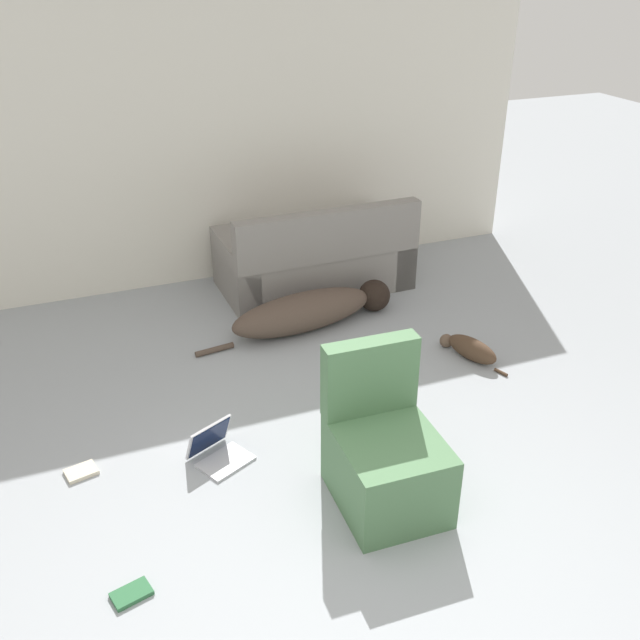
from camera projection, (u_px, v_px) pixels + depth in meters
name	position (u px, v px, depth m)	size (l,w,h in m)	color
ground_plane	(357.00, 606.00, 3.39)	(20.00, 20.00, 0.00)	#999EA3
wall_back	(171.00, 149.00, 6.07)	(6.72, 0.06, 2.47)	silver
couch	(315.00, 260.00, 6.39)	(1.67, 0.90, 0.83)	gray
dog	(312.00, 310.00, 5.78)	(1.75, 0.54, 0.30)	#4C3D33
cat	(470.00, 348.00, 5.37)	(0.29, 0.61, 0.17)	#473323
laptop_open	(216.00, 447.00, 4.34)	(0.41, 0.41, 0.23)	#B7B7BC
book_cream	(81.00, 472.00, 4.23)	(0.20, 0.17, 0.02)	beige
book_green	(132.00, 594.00, 3.44)	(0.21, 0.16, 0.02)	#2D663D
side_chair	(384.00, 455.00, 3.93)	(0.57, 0.68, 0.89)	#4C754C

